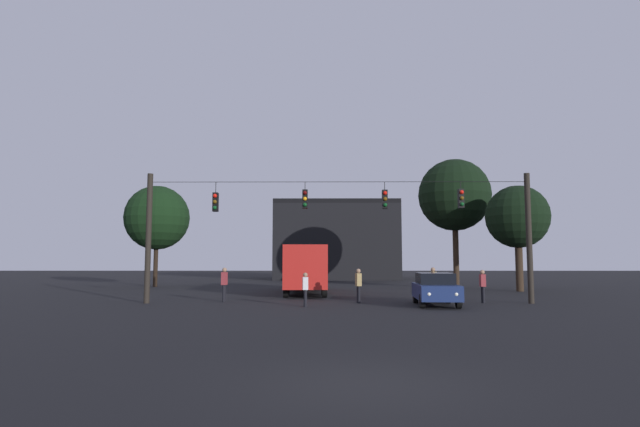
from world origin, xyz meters
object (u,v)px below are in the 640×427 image
(pedestrian_crossing_right, at_px, (483,284))
(tree_left_silhouette, at_px, (157,218))
(tree_right_far, at_px, (517,217))
(pedestrian_trailing, at_px, (433,282))
(pedestrian_near_bus, at_px, (305,288))
(city_bus, at_px, (306,264))
(car_near_right, at_px, (435,288))
(pedestrian_crossing_left, at_px, (358,284))
(pedestrian_crossing_center, at_px, (224,282))
(tree_behind_building, at_px, (454,195))

(pedestrian_crossing_right, bearing_deg, tree_left_silhouette, 142.66)
(tree_right_far, bearing_deg, pedestrian_crossing_right, -119.14)
(pedestrian_trailing, xyz_separation_m, tree_right_far, (7.82, 8.66, 4.17))
(pedestrian_near_bus, distance_m, tree_left_silhouette, 23.36)
(city_bus, distance_m, pedestrian_crossing_right, 12.21)
(pedestrian_crossing_right, bearing_deg, car_near_right, -151.19)
(pedestrian_crossing_left, height_order, pedestrian_crossing_center, pedestrian_crossing_center)
(city_bus, distance_m, tree_right_far, 15.31)
(pedestrian_crossing_left, bearing_deg, pedestrian_crossing_center, 173.91)
(pedestrian_crossing_left, xyz_separation_m, tree_behind_building, (8.76, 15.19, 6.38))
(pedestrian_trailing, bearing_deg, car_near_right, -100.11)
(city_bus, bearing_deg, pedestrian_near_bus, -88.00)
(city_bus, bearing_deg, pedestrian_crossing_right, -41.49)
(car_near_right, height_order, tree_right_far, tree_right_far)
(city_bus, bearing_deg, tree_behind_building, 31.23)
(pedestrian_near_bus, height_order, tree_left_silhouette, tree_left_silhouette)
(pedestrian_near_bus, relative_size, pedestrian_trailing, 0.89)
(tree_left_silhouette, xyz_separation_m, tree_behind_building, (24.36, -1.47, 1.67))
(pedestrian_trailing, distance_m, tree_left_silhouette, 25.22)
(pedestrian_trailing, distance_m, tree_behind_building, 15.75)
(pedestrian_crossing_right, relative_size, tree_behind_building, 0.16)
(pedestrian_crossing_left, distance_m, tree_right_far, 16.22)
(tree_left_silhouette, bearing_deg, pedestrian_near_bus, -55.27)
(city_bus, distance_m, pedestrian_crossing_center, 8.39)
(pedestrian_crossing_left, bearing_deg, pedestrian_trailing, 21.11)
(pedestrian_near_bus, distance_m, tree_behind_building, 21.69)
(tree_left_silhouette, bearing_deg, pedestrian_crossing_right, -37.34)
(car_near_right, relative_size, tree_left_silhouette, 0.53)
(tree_behind_building, bearing_deg, tree_left_silhouette, 176.55)
(pedestrian_crossing_right, xyz_separation_m, pedestrian_near_bus, (-8.76, -2.16, -0.06))
(car_near_right, relative_size, pedestrian_trailing, 2.53)
(city_bus, relative_size, car_near_right, 2.50)
(pedestrian_crossing_center, height_order, tree_right_far, tree_right_far)
(city_bus, xyz_separation_m, pedestrian_trailing, (6.98, -6.53, -0.87))
(tree_right_far, bearing_deg, city_bus, -171.83)
(pedestrian_near_bus, height_order, pedestrian_trailing, pedestrian_trailing)
(pedestrian_crossing_right, relative_size, pedestrian_trailing, 0.94)
(pedestrian_crossing_right, height_order, tree_behind_building, tree_behind_building)
(pedestrian_trailing, relative_size, tree_behind_building, 0.17)
(car_near_right, relative_size, pedestrian_near_bus, 2.86)
(tree_right_far, bearing_deg, pedestrian_trailing, -132.08)
(pedestrian_crossing_left, relative_size, tree_right_far, 0.23)
(pedestrian_trailing, height_order, tree_behind_building, tree_behind_building)
(tree_behind_building, distance_m, tree_right_far, 6.25)
(pedestrian_crossing_right, relative_size, pedestrian_near_bus, 1.06)
(car_near_right, height_order, tree_behind_building, tree_behind_building)
(city_bus, distance_m, pedestrian_crossing_left, 8.66)
(pedestrian_trailing, bearing_deg, pedestrian_near_bus, -150.84)
(pedestrian_crossing_left, xyz_separation_m, pedestrian_near_bus, (-2.57, -2.13, -0.10))
(pedestrian_crossing_left, bearing_deg, car_near_right, -22.23)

